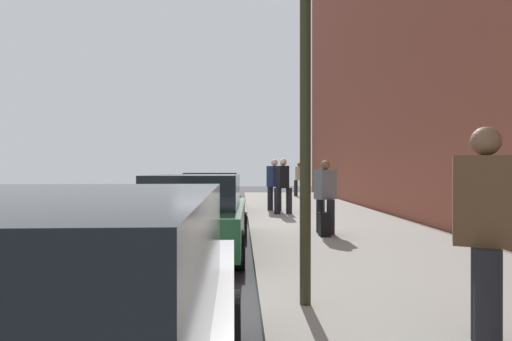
{
  "coord_description": "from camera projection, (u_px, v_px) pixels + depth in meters",
  "views": [
    {
      "loc": [
        -13.15,
        -0.79,
        1.61
      ],
      "look_at": [
        1.83,
        -1.31,
        1.58
      ],
      "focal_mm": 30.01,
      "sensor_mm": 36.0,
      "label": 1
    }
  ],
  "objects": [
    {
      "name": "parked_car_navy",
      "position": [
        212.0,
        195.0,
        14.07
      ],
      "size": [
        4.68,
        1.92,
        1.51
      ],
      "color": "black",
      "rests_on": "ground"
    },
    {
      "name": "pedestrian_tan_coat",
      "position": [
        299.0,
        178.0,
        23.47
      ],
      "size": [
        0.59,
        0.57,
        1.85
      ],
      "color": "black",
      "rests_on": "sidewalk"
    },
    {
      "name": "lane_stripe_centre",
      "position": [
        110.0,
        222.0,
        13.01
      ],
      "size": [
        28.0,
        0.14,
        0.01
      ],
      "primitive_type": "cube",
      "color": "gold",
      "rests_on": "ground"
    },
    {
      "name": "pedestrian_grey_coat",
      "position": [
        325.0,
        195.0,
        9.76
      ],
      "size": [
        0.5,
        0.53,
        1.67
      ],
      "color": "black",
      "rests_on": "sidewalk"
    },
    {
      "name": "ground_plane",
      "position": [
        215.0,
        222.0,
        13.12
      ],
      "size": [
        56.0,
        56.0,
        0.0
      ],
      "primitive_type": "plane",
      "color": "#333335"
    },
    {
      "name": "traffic_light_pole",
      "position": [
        305.0,
        25.0,
        4.64
      ],
      "size": [
        0.35,
        0.26,
        4.51
      ],
      "color": "#2D2D19",
      "rests_on": "sidewalk"
    },
    {
      "name": "parked_car_green",
      "position": [
        197.0,
        214.0,
        8.23
      ],
      "size": [
        4.71,
        1.98,
        1.51
      ],
      "color": "black",
      "rests_on": "ground"
    },
    {
      "name": "rolling_suitcase",
      "position": [
        324.0,
        224.0,
        9.36
      ],
      "size": [
        0.34,
        0.22,
        0.87
      ],
      "color": "black",
      "rests_on": "sidewalk"
    },
    {
      "name": "pedestrian_brown_coat",
      "position": [
        486.0,
        231.0,
        3.45
      ],
      "size": [
        0.56,
        0.57,
        1.81
      ],
      "color": "black",
      "rests_on": "sidewalk"
    },
    {
      "name": "sidewalk",
      "position": [
        322.0,
        219.0,
        13.23
      ],
      "size": [
        28.0,
        4.6,
        0.15
      ],
      "primitive_type": "cube",
      "color": "gray",
      "rests_on": "ground"
    },
    {
      "name": "pedestrian_black_coat",
      "position": [
        283.0,
        184.0,
        14.03
      ],
      "size": [
        0.52,
        0.6,
        1.82
      ],
      "color": "black",
      "rests_on": "sidewalk"
    },
    {
      "name": "pedestrian_navy_coat",
      "position": [
        274.0,
        183.0,
        15.12
      ],
      "size": [
        0.56,
        0.57,
        1.82
      ],
      "color": "black",
      "rests_on": "sidewalk"
    },
    {
      "name": "snow_bank_curb",
      "position": [
        239.0,
        210.0,
        15.81
      ],
      "size": [
        6.01,
        0.56,
        0.22
      ],
      "primitive_type": "cube",
      "color": "white",
      "rests_on": "ground"
    }
  ]
}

